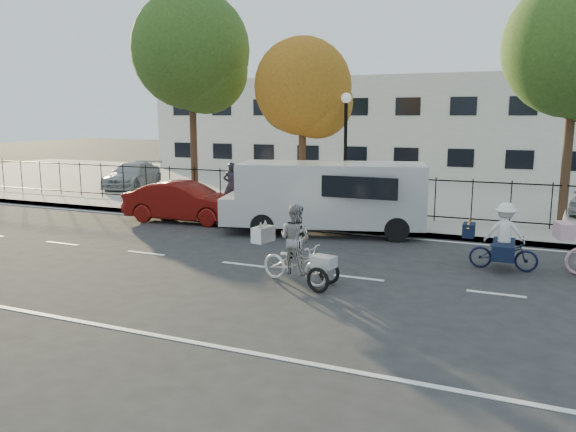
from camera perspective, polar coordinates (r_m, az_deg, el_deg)
The scene contains 19 objects.
ground at distance 14.24m, azimuth -4.54°, elevation -4.95°, with size 120.00×120.00×0.00m, color #333334.
road_markings at distance 14.24m, azimuth -4.54°, elevation -4.93°, with size 60.00×9.52×0.01m, color silver, non-canonical shape.
curb at distance 18.72m, azimuth 2.64°, elevation -1.02°, with size 60.00×0.10×0.15m, color #A8A399.
sidewalk at distance 19.69m, azimuth 3.72°, elevation -0.47°, with size 60.00×2.20×0.15m, color #A8A399.
parking_lot at distance 28.14m, azimuth 9.79°, elevation 2.63°, with size 60.00×15.60×0.15m, color #A8A399.
iron_fence at distance 20.59m, azimuth 4.77°, elevation 2.31°, with size 58.00×0.06×1.50m, color black, non-canonical shape.
building at distance 37.71m, azimuth 13.52°, elevation 8.84°, with size 34.00×10.00×6.00m, color silver.
lamppost at distance 19.87m, azimuth 5.87°, elevation 8.41°, with size 0.36×0.36×4.33m.
street_sign at distance 20.81m, azimuth -0.41°, elevation 3.86°, with size 0.85×0.06×1.80m.
zebra_trike at distance 12.55m, azimuth 0.75°, elevation -3.74°, with size 2.10×1.09×1.79m.
bull_bike at distance 14.57m, azimuth 20.99°, elevation -2.59°, with size 1.77×1.21×1.66m.
white_van at distance 17.80m, azimuth 4.05°, elevation 2.17°, with size 6.72×3.54×2.24m.
red_sedan at distance 20.11m, azimuth -10.46°, elevation 1.42°, with size 1.49×4.27×1.41m, color #600E0B.
pedestrian at distance 21.83m, azimuth -5.74°, elevation 3.12°, with size 0.65×0.43×1.79m, color black.
lot_car_a at distance 29.24m, azimuth -15.52°, elevation 4.04°, with size 1.71×4.21×1.22m, color #9C9EA3.
lot_car_b at distance 25.08m, azimuth -2.10°, elevation 3.70°, with size 2.41×5.23×1.45m, color silver.
lot_car_c at distance 24.85m, azimuth -3.02°, elevation 3.41°, with size 1.33×3.83×1.26m, color #44484B.
tree_west at distance 23.36m, azimuth -9.44°, elevation 15.74°, with size 4.69×4.69×8.60m.
tree_mid at distance 20.96m, azimuth 1.92°, elevation 12.54°, with size 3.59×3.56×6.53m.
Camera 1 is at (6.43, -12.16, 3.72)m, focal length 35.00 mm.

